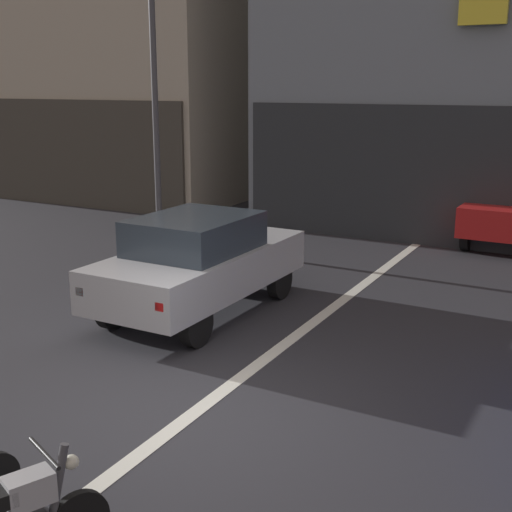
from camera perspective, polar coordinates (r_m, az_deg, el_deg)
name	(u,v)px	position (r m, az deg, el deg)	size (l,w,h in m)	color
ground_plane	(191,415)	(8.02, -5.44, -13.10)	(120.00, 120.00, 0.00)	#2B2B30
lane_centre_line	(365,283)	(13.09, 9.13, -2.23)	(0.20, 18.00, 0.01)	silver
building_mid_block	(479,14)	(20.71, 18.11, 18.68)	(9.31, 9.53, 11.05)	gray
car_silver_crossing_near	(199,261)	(11.06, -4.74, -0.41)	(1.85, 4.14, 1.64)	black
street_lamp	(154,77)	(15.90, -8.50, 14.60)	(0.36, 0.36, 6.19)	#47474C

